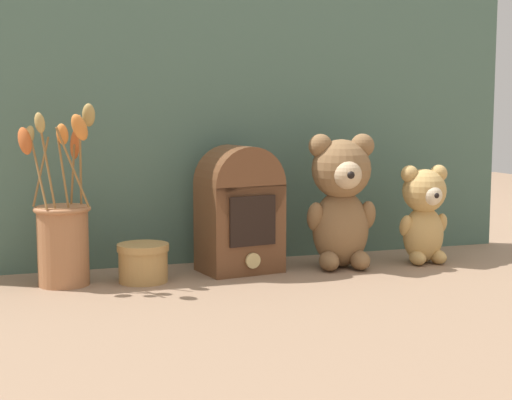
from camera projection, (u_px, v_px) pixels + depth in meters
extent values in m
plane|color=#8E7056|center=(259.00, 274.00, 1.63)|extent=(4.00, 4.00, 0.00)
cube|color=#4C6B5B|center=(235.00, 110.00, 1.74)|extent=(1.34, 0.02, 0.68)
ellipsoid|color=olive|center=(340.00, 229.00, 1.69)|extent=(0.14, 0.12, 0.17)
sphere|color=olive|center=(341.00, 169.00, 1.68)|extent=(0.13, 0.13, 0.13)
sphere|color=#D1B289|center=(347.00, 175.00, 1.63)|extent=(0.06, 0.06, 0.06)
sphere|color=black|center=(351.00, 175.00, 1.60)|extent=(0.02, 0.02, 0.02)
sphere|color=olive|center=(362.00, 146.00, 1.68)|extent=(0.05, 0.05, 0.05)
sphere|color=olive|center=(320.00, 146.00, 1.66)|extent=(0.05, 0.05, 0.05)
ellipsoid|color=olive|center=(368.00, 216.00, 1.69)|extent=(0.05, 0.06, 0.08)
ellipsoid|color=olive|center=(315.00, 217.00, 1.67)|extent=(0.05, 0.06, 0.08)
ellipsoid|color=olive|center=(360.00, 260.00, 1.67)|extent=(0.05, 0.07, 0.04)
ellipsoid|color=olive|center=(329.00, 261.00, 1.66)|extent=(0.05, 0.07, 0.04)
ellipsoid|color=tan|center=(422.00, 234.00, 1.75)|extent=(0.09, 0.08, 0.13)
sphere|color=tan|center=(423.00, 191.00, 1.73)|extent=(0.10, 0.10, 0.10)
sphere|color=beige|center=(432.00, 195.00, 1.70)|extent=(0.05, 0.05, 0.05)
sphere|color=black|center=(436.00, 196.00, 1.68)|extent=(0.01, 0.01, 0.01)
sphere|color=tan|center=(438.00, 173.00, 1.74)|extent=(0.04, 0.04, 0.04)
sphere|color=tan|center=(410.00, 174.00, 1.72)|extent=(0.04, 0.04, 0.04)
ellipsoid|color=tan|center=(442.00, 224.00, 1.75)|extent=(0.03, 0.04, 0.06)
ellipsoid|color=tan|center=(406.00, 226.00, 1.72)|extent=(0.03, 0.04, 0.06)
ellipsoid|color=tan|center=(438.00, 257.00, 1.73)|extent=(0.03, 0.05, 0.03)
ellipsoid|color=tan|center=(418.00, 258.00, 1.72)|extent=(0.03, 0.05, 0.03)
cylinder|color=#AD7047|center=(63.00, 246.00, 1.52)|extent=(0.10, 0.10, 0.16)
torus|color=#AD7047|center=(62.00, 209.00, 1.51)|extent=(0.11, 0.11, 0.01)
cylinder|color=olive|center=(39.00, 174.00, 1.47)|extent=(0.03, 0.05, 0.13)
ellipsoid|color=#C65B28|center=(25.00, 141.00, 1.45)|extent=(0.04, 0.05, 0.06)
cylinder|color=olive|center=(41.00, 171.00, 1.52)|extent=(0.04, 0.05, 0.13)
ellipsoid|color=tan|center=(28.00, 137.00, 1.52)|extent=(0.04, 0.04, 0.05)
cylinder|color=olive|center=(47.00, 166.00, 1.47)|extent=(0.03, 0.03, 0.16)
ellipsoid|color=tan|center=(40.00, 123.00, 1.45)|extent=(0.03, 0.03, 0.04)
cylinder|color=olive|center=(73.00, 175.00, 1.53)|extent=(0.01, 0.02, 0.12)
ellipsoid|color=#C65B28|center=(75.00, 144.00, 1.52)|extent=(0.03, 0.03, 0.06)
cylinder|color=olive|center=(73.00, 168.00, 1.46)|extent=(0.06, 0.03, 0.15)
ellipsoid|color=orange|center=(80.00, 127.00, 1.43)|extent=(0.05, 0.04, 0.06)
cylinder|color=olive|center=(80.00, 161.00, 1.51)|extent=(0.01, 0.04, 0.18)
ellipsoid|color=tan|center=(89.00, 115.00, 1.51)|extent=(0.03, 0.03, 0.05)
cylinder|color=olive|center=(63.00, 171.00, 1.48)|extent=(0.02, 0.01, 0.14)
ellipsoid|color=orange|center=(62.00, 134.00, 1.46)|extent=(0.03, 0.02, 0.04)
cube|color=brown|center=(239.00, 228.00, 1.65)|extent=(0.18, 0.14, 0.19)
cylinder|color=brown|center=(239.00, 184.00, 1.64)|extent=(0.18, 0.14, 0.16)
cube|color=black|center=(253.00, 221.00, 1.59)|extent=(0.10, 0.02, 0.10)
cylinder|color=#D6BC7A|center=(253.00, 261.00, 1.60)|extent=(0.03, 0.01, 0.03)
cylinder|color=tan|center=(143.00, 266.00, 1.55)|extent=(0.10, 0.10, 0.06)
cylinder|color=tan|center=(143.00, 247.00, 1.55)|extent=(0.10, 0.10, 0.01)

